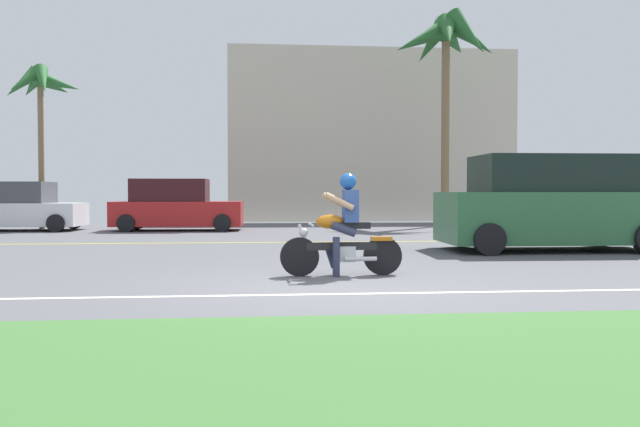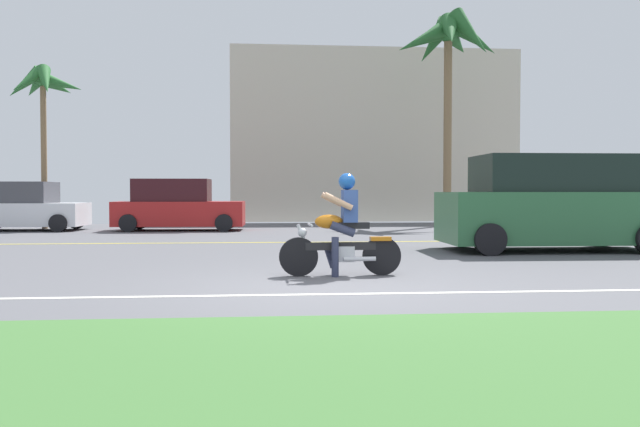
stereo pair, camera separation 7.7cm
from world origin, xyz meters
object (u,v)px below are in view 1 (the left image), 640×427
object	(u,v)px
palm_tree_1	(40,89)
parked_car_1	(176,207)
suv_nearby	(551,205)
motorcyclist	(343,232)
parked_car_0	(21,208)
palm_tree_0	(446,44)

from	to	relation	value
palm_tree_1	parked_car_1	bearing A→B (deg)	-16.62
suv_nearby	parked_car_1	distance (m)	12.14
motorcyclist	parked_car_1	xyz separation A→B (m)	(-3.97, 11.97, 0.13)
palm_tree_1	parked_car_0	bearing A→B (deg)	-107.91
suv_nearby	parked_car_0	bearing A→B (deg)	148.36
motorcyclist	parked_car_0	bearing A→B (deg)	126.04
suv_nearby	palm_tree_0	bearing A→B (deg)	86.15
parked_car_0	palm_tree_1	world-z (taller)	palm_tree_1
suv_nearby	palm_tree_1	size ratio (longest dim) A/B	0.86
suv_nearby	palm_tree_1	world-z (taller)	palm_tree_1
parked_car_1	palm_tree_0	xyz separation A→B (m)	(9.65, 2.21, 5.97)
motorcyclist	parked_car_1	distance (m)	12.61
parked_car_1	palm_tree_0	bearing A→B (deg)	12.88
suv_nearby	palm_tree_1	distance (m)	17.12
motorcyclist	palm_tree_1	xyz separation A→B (m)	(-8.68, 13.37, 4.11)
parked_car_0	palm_tree_0	size ratio (longest dim) A/B	0.48
parked_car_1	suv_nearby	bearing A→B (deg)	-42.54
parked_car_1	palm_tree_0	world-z (taller)	palm_tree_0
suv_nearby	palm_tree_0	xyz separation A→B (m)	(0.70, 10.41, 5.76)
palm_tree_1	motorcyclist	bearing A→B (deg)	-57.01
motorcyclist	suv_nearby	world-z (taller)	suv_nearby
palm_tree_0	parked_car_0	bearing A→B (deg)	-173.01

